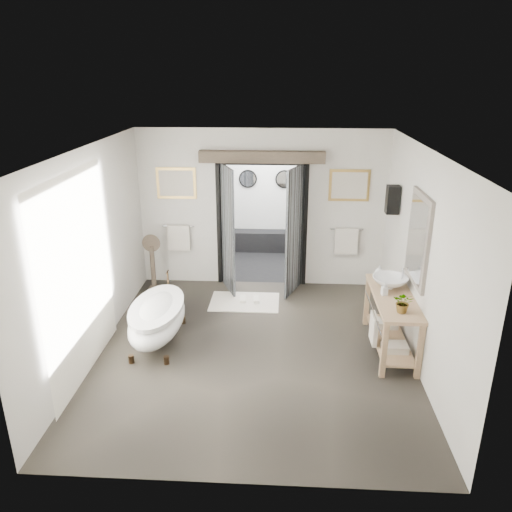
# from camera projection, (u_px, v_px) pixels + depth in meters

# --- Properties ---
(ground_plane) EXTENTS (5.00, 5.00, 0.00)m
(ground_plane) POSITION_uv_depth(u_px,v_px,m) (254.00, 351.00, 7.27)
(ground_plane) COLOR #443E35
(room_shell) EXTENTS (4.52, 5.02, 2.91)m
(room_shell) POSITION_uv_depth(u_px,v_px,m) (250.00, 232.00, 6.50)
(room_shell) COLOR silver
(room_shell) RESTS_ON ground_plane
(shower_room) EXTENTS (2.22, 2.01, 2.51)m
(shower_room) POSITION_uv_depth(u_px,v_px,m) (265.00, 216.00, 10.69)
(shower_room) COLOR black
(shower_room) RESTS_ON ground_plane
(back_wall_dressing) EXTENTS (3.82, 0.78, 2.52)m
(back_wall_dressing) POSITION_uv_depth(u_px,v_px,m) (261.00, 206.00, 8.89)
(back_wall_dressing) COLOR black
(back_wall_dressing) RESTS_ON ground_plane
(clawfoot_tub) EXTENTS (0.76, 1.69, 0.83)m
(clawfoot_tub) POSITION_uv_depth(u_px,v_px,m) (157.00, 318.00, 7.37)
(clawfoot_tub) COLOR #382717
(clawfoot_tub) RESTS_ON ground_plane
(vanity) EXTENTS (0.57, 1.60, 0.85)m
(vanity) POSITION_uv_depth(u_px,v_px,m) (390.00, 318.00, 7.15)
(vanity) COLOR tan
(vanity) RESTS_ON ground_plane
(pedestal_mirror) EXTENTS (0.33, 0.21, 1.11)m
(pedestal_mirror) POSITION_uv_depth(u_px,v_px,m) (153.00, 267.00, 9.05)
(pedestal_mirror) COLOR brown
(pedestal_mirror) RESTS_ON ground_plane
(rug) EXTENTS (1.21, 0.81, 0.01)m
(rug) POSITION_uv_depth(u_px,v_px,m) (245.00, 302.00, 8.78)
(rug) COLOR beige
(rug) RESTS_ON ground_plane
(slippers) EXTENTS (0.36, 0.27, 0.05)m
(slippers) POSITION_uv_depth(u_px,v_px,m) (250.00, 299.00, 8.81)
(slippers) COLOR silver
(slippers) RESTS_ON rug
(basin) EXTENTS (0.57, 0.57, 0.18)m
(basin) POSITION_uv_depth(u_px,v_px,m) (390.00, 282.00, 7.25)
(basin) COLOR white
(basin) RESTS_ON vanity
(plant) EXTENTS (0.32, 0.29, 0.29)m
(plant) POSITION_uv_depth(u_px,v_px,m) (404.00, 302.00, 6.51)
(plant) COLOR gray
(plant) RESTS_ON vanity
(soap_bottle_a) EXTENTS (0.09, 0.09, 0.18)m
(soap_bottle_a) POSITION_uv_depth(u_px,v_px,m) (385.00, 289.00, 7.03)
(soap_bottle_a) COLOR gray
(soap_bottle_a) RESTS_ON vanity
(soap_bottle_b) EXTENTS (0.17, 0.17, 0.18)m
(soap_bottle_b) POSITION_uv_depth(u_px,v_px,m) (379.00, 271.00, 7.67)
(soap_bottle_b) COLOR gray
(soap_bottle_b) RESTS_ON vanity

